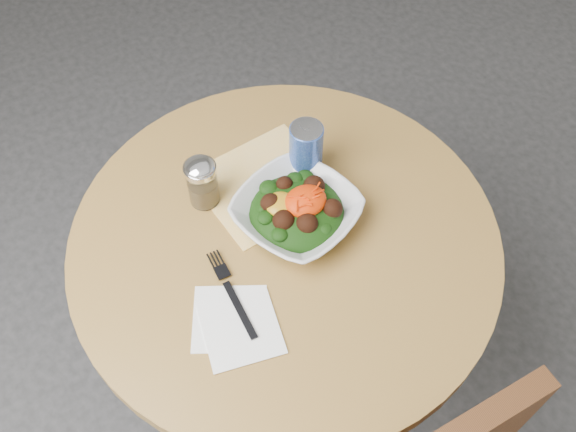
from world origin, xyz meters
name	(u,v)px	position (x,y,z in m)	size (l,w,h in m)	color
ground	(286,372)	(0.00, 0.00, 0.00)	(6.00, 6.00, 0.00)	#2A2A2C
table	(285,282)	(0.00, 0.00, 0.55)	(0.90, 0.90, 0.75)	black
cloth_napkin	(265,183)	(0.03, 0.14, 0.75)	(0.27, 0.25, 0.00)	#FFA70D
paper_napkins	(236,324)	(-0.18, -0.12, 0.75)	(0.19, 0.22, 0.00)	white
salad_bowl	(297,211)	(0.04, 0.02, 0.78)	(0.31, 0.31, 0.09)	silver
fork	(231,291)	(-0.16, -0.06, 0.76)	(0.04, 0.21, 0.00)	black
spice_shaker	(202,182)	(-0.10, 0.17, 0.81)	(0.07, 0.07, 0.12)	silver
beverage_can	(306,150)	(0.13, 0.13, 0.82)	(0.07, 0.07, 0.14)	navy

